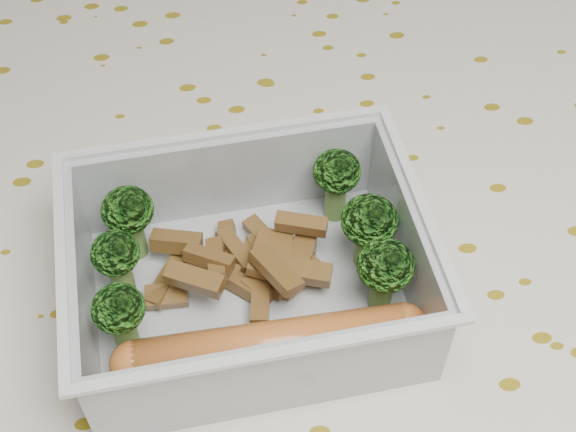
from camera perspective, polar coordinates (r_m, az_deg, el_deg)
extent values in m
cube|color=brown|center=(0.42, 1.22, -4.87)|extent=(1.40, 0.90, 0.04)
cube|color=silver|center=(0.40, 1.28, -3.03)|extent=(1.46, 0.96, 0.01)
cube|color=silver|center=(0.38, -2.66, -5.97)|extent=(0.16, 0.13, 0.00)
cube|color=silver|center=(0.39, -4.20, 2.81)|extent=(0.15, 0.01, 0.05)
cube|color=silver|center=(0.33, -1.13, -11.40)|extent=(0.15, 0.01, 0.05)
cube|color=silver|center=(0.37, 8.37, -1.78)|extent=(0.01, 0.11, 0.05)
cube|color=silver|center=(0.36, -14.35, -5.48)|extent=(0.01, 0.11, 0.05)
cube|color=silver|center=(0.38, -4.52, 5.87)|extent=(0.16, 0.02, 0.00)
cube|color=silver|center=(0.31, -1.06, -9.79)|extent=(0.16, 0.02, 0.00)
cube|color=silver|center=(0.35, 9.46, 0.88)|extent=(0.01, 0.11, 0.00)
cube|color=silver|center=(0.34, -15.84, -3.16)|extent=(0.01, 0.11, 0.00)
cylinder|color=#608C3F|center=(0.39, -10.89, -1.47)|extent=(0.01, 0.01, 0.02)
ellipsoid|color=#388621|center=(0.38, -11.35, 0.42)|extent=(0.02, 0.02, 0.02)
cylinder|color=#608C3F|center=(0.40, 3.37, 1.24)|extent=(0.01, 0.01, 0.02)
ellipsoid|color=#388621|center=(0.39, 3.51, 3.20)|extent=(0.02, 0.02, 0.02)
cylinder|color=#608C3F|center=(0.38, -11.69, -4.43)|extent=(0.01, 0.01, 0.03)
ellipsoid|color=#388621|center=(0.36, -12.20, -2.59)|extent=(0.02, 0.02, 0.02)
cylinder|color=#608C3F|center=(0.38, 5.57, -2.22)|extent=(0.01, 0.01, 0.02)
ellipsoid|color=#388621|center=(0.37, 5.81, -0.32)|extent=(0.03, 0.03, 0.02)
cylinder|color=#608C3F|center=(0.36, -11.46, -8.19)|extent=(0.01, 0.01, 0.02)
ellipsoid|color=#388621|center=(0.35, -11.99, -6.45)|extent=(0.02, 0.02, 0.02)
cylinder|color=#608C3F|center=(0.37, 6.65, -5.33)|extent=(0.01, 0.01, 0.02)
ellipsoid|color=#388621|center=(0.35, 6.95, -3.50)|extent=(0.03, 0.03, 0.02)
cube|color=brown|center=(0.39, -2.04, -2.76)|extent=(0.01, 0.02, 0.01)
cube|color=brown|center=(0.39, -4.29, -2.08)|extent=(0.01, 0.03, 0.01)
cube|color=brown|center=(0.38, -1.44, -4.54)|extent=(0.02, 0.02, 0.01)
cube|color=brown|center=(0.38, -1.79, -2.62)|extent=(0.02, 0.03, 0.01)
cube|color=brown|center=(0.38, -5.10, -3.09)|extent=(0.01, 0.02, 0.01)
cube|color=brown|center=(0.37, 1.12, -3.98)|extent=(0.03, 0.02, 0.01)
cube|color=brown|center=(0.38, -5.64, -3.03)|extent=(0.02, 0.02, 0.01)
cube|color=brown|center=(0.37, -1.96, -5.85)|extent=(0.01, 0.03, 0.01)
cube|color=brown|center=(0.39, -3.73, -2.54)|extent=(0.02, 0.03, 0.01)
cube|color=brown|center=(0.38, -4.95, -3.65)|extent=(0.02, 0.02, 0.01)
cube|color=brown|center=(0.38, -8.69, -4.70)|extent=(0.02, 0.03, 0.01)
cube|color=brown|center=(0.39, -7.94, -1.86)|extent=(0.03, 0.02, 0.01)
cube|color=brown|center=(0.38, 0.94, -0.58)|extent=(0.03, 0.02, 0.01)
cube|color=brown|center=(0.38, -1.54, -4.02)|extent=(0.03, 0.02, 0.01)
cube|color=brown|center=(0.38, -0.42, -2.54)|extent=(0.01, 0.02, 0.01)
cube|color=brown|center=(0.39, -1.88, -1.34)|extent=(0.02, 0.02, 0.01)
cube|color=brown|center=(0.38, -3.11, -5.01)|extent=(0.03, 0.02, 0.01)
cube|color=brown|center=(0.38, -8.63, -5.65)|extent=(0.02, 0.01, 0.01)
cube|color=brown|center=(0.39, -1.45, -2.51)|extent=(0.02, 0.01, 0.01)
cube|color=brown|center=(0.38, 1.00, -2.53)|extent=(0.02, 0.02, 0.01)
cube|color=brown|center=(0.39, 0.15, -2.25)|extent=(0.03, 0.02, 0.01)
cube|color=brown|center=(0.36, -0.87, -3.89)|extent=(0.02, 0.03, 0.01)
cube|color=brown|center=(0.39, -6.47, -2.99)|extent=(0.03, 0.01, 0.01)
cube|color=brown|center=(0.36, -6.66, -4.51)|extent=(0.03, 0.02, 0.01)
cube|color=brown|center=(0.38, 0.84, -4.32)|extent=(0.03, 0.02, 0.01)
cylinder|color=#BA642A|center=(0.35, -1.19, -9.15)|extent=(0.12, 0.02, 0.02)
sphere|color=#BA642A|center=(0.36, 8.27, -7.75)|extent=(0.02, 0.02, 0.02)
sphere|color=#BA642A|center=(0.35, -10.90, -10.31)|extent=(0.02, 0.02, 0.02)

